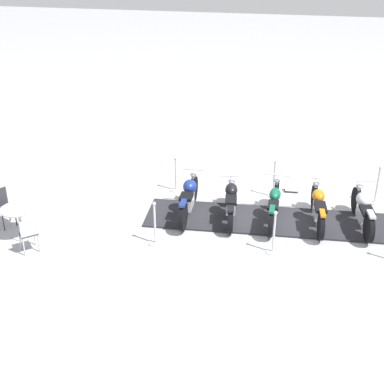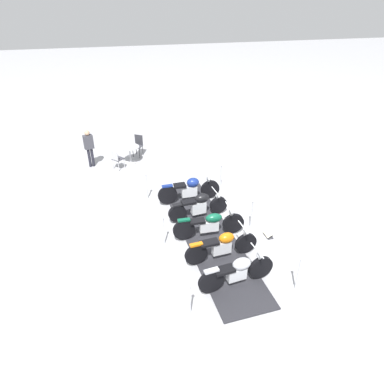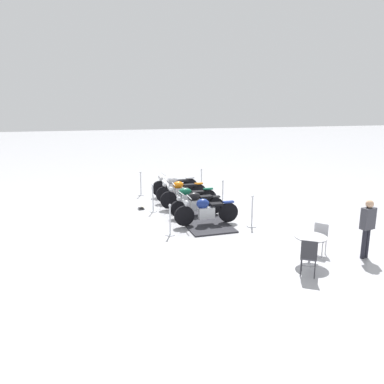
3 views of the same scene
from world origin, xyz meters
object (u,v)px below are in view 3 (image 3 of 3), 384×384
object	(u,v)px
stanchion_left_front	(201,184)
stanchion_left_mid	(223,197)
bystander_person	(367,224)
stanchion_right_front	(141,187)
stanchion_left_rear	(252,217)
stanchion_right_rear	(170,225)
cafe_chair_across_table	(320,237)
motorcycle_forest	(188,196)
motorcycle_navy	(206,210)
stanchion_right_mid	(153,201)
motorcycle_copper	(181,190)
cafe_table	(310,243)
info_placard	(141,207)
motorcycle_black	(196,203)
cafe_chair_near_table	(309,255)
motorcycle_chrome	(174,185)

from	to	relation	value
stanchion_left_front	stanchion_left_mid	xyz separation A→B (m)	(0.23, -2.81, 0.01)
bystander_person	stanchion_right_front	bearing A→B (deg)	16.12
stanchion_left_rear	bystander_person	xyz separation A→B (m)	(2.12, -3.31, 0.67)
stanchion_right_rear	cafe_chair_across_table	world-z (taller)	stanchion_right_rear
motorcycle_forest	motorcycle_navy	world-z (taller)	motorcycle_navy
stanchion_right_rear	stanchion_right_mid	xyz separation A→B (m)	(-0.23, 2.81, 0.09)
stanchion_left_rear	bystander_person	distance (m)	3.99
motorcycle_forest	bystander_person	xyz separation A→B (m)	(3.86, -6.01, 0.50)
motorcycle_copper	stanchion_left_front	world-z (taller)	stanchion_left_front
cafe_table	stanchion_right_rear	bearing A→B (deg)	137.30
stanchion_right_rear	cafe_chair_across_table	size ratio (longest dim) A/B	1.18
stanchion_right_rear	cafe_table	distance (m)	4.57
motorcycle_forest	cafe_table	size ratio (longest dim) A/B	2.69
stanchion_right_front	cafe_table	bearing A→B (deg)	-66.44
stanchion_left_front	info_placard	distance (m)	4.06
stanchion_left_front	cafe_chair_across_table	size ratio (longest dim) A/B	1.20
stanchion_right_rear	stanchion_right_front	bearing A→B (deg)	94.59
motorcycle_navy	cafe_chair_across_table	size ratio (longest dim) A/B	2.61
motorcycle_black	stanchion_right_mid	distance (m)	1.83
motorcycle_copper	cafe_chair_near_table	world-z (taller)	motorcycle_copper
motorcycle_copper	info_placard	bearing A→B (deg)	15.72
stanchion_left_mid	cafe_chair_across_table	distance (m)	5.72
motorcycle_navy	cafe_chair_across_table	bearing A→B (deg)	125.36
stanchion_right_rear	cafe_chair_near_table	distance (m)	4.80
cafe_table	cafe_chair_near_table	xyz separation A→B (m)	(-0.43, -0.71, -0.03)
motorcycle_navy	stanchion_right_rear	bearing A→B (deg)	24.38
cafe_chair_near_table	cafe_chair_across_table	distance (m)	1.63
stanchion_right_rear	bystander_person	distance (m)	5.97
stanchion_right_rear	cafe_chair_near_table	xyz separation A→B (m)	(2.92, -3.80, 0.24)
stanchion_right_mid	stanchion_left_front	bearing A→B (deg)	48.25
cafe_chair_near_table	bystander_person	bearing A→B (deg)	-39.98
stanchion_right_rear	stanchion_right_front	size ratio (longest dim) A/B	0.95
info_placard	stanchion_right_rear	bearing A→B (deg)	-173.49
stanchion_left_rear	motorcycle_chrome	bearing A→B (deg)	111.22
cafe_chair_near_table	stanchion_left_mid	bearing A→B (deg)	33.04
cafe_table	bystander_person	bearing A→B (deg)	0.60
stanchion_right_mid	cafe_chair_across_table	xyz separation A→B (m)	(4.18, -5.35, 0.11)
motorcycle_chrome	cafe_table	bearing A→B (deg)	97.32
stanchion_left_front	stanchion_left_rear	distance (m)	5.65
motorcycle_forest	stanchion_right_mid	world-z (taller)	stanchion_right_mid
stanchion_right_rear	stanchion_right_mid	size ratio (longest dim) A/B	0.93
stanchion_left_mid	stanchion_right_mid	bearing A→B (deg)	-175.41
stanchion_right_front	stanchion_right_mid	bearing A→B (deg)	-85.41
motorcycle_navy	motorcycle_black	bearing A→B (deg)	-88.69
cafe_chair_across_table	bystander_person	distance (m)	1.33
motorcycle_chrome	stanchion_right_rear	bearing A→B (deg)	70.19
motorcycle_navy	stanchion_right_front	size ratio (longest dim) A/B	2.11
motorcycle_forest	motorcycle_copper	bearing A→B (deg)	-85.71
stanchion_right_front	bystander_person	distance (m)	10.33
motorcycle_copper	cafe_chair_across_table	distance (m)	7.15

